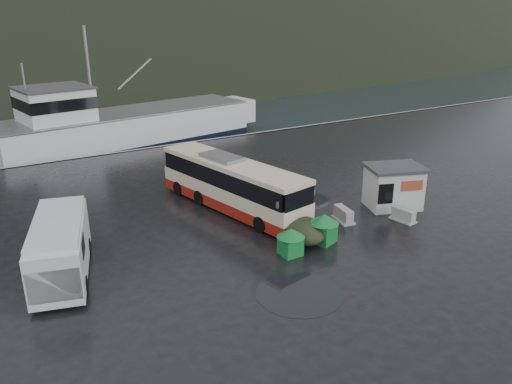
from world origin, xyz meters
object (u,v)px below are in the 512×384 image
jersey_barrier_b (403,221)px  ticket_kiosk (391,207)px  waste_bin_left (290,254)px  waste_bin_right (323,242)px  fishing_trawler (129,133)px  dome_tent (304,240)px  jersey_barrier_a (343,221)px  white_van (65,275)px  coach_bus (232,208)px

jersey_barrier_b → ticket_kiosk: bearing=61.3°
waste_bin_left → ticket_kiosk: 9.13m
ticket_kiosk → waste_bin_left: bearing=-146.8°
waste_bin_right → fishing_trawler: (-1.02, 28.86, 0.00)m
dome_tent → fishing_trawler: (-0.29, 28.20, 0.00)m
waste_bin_left → ticket_kiosk: ticket_kiosk is taller
jersey_barrier_a → waste_bin_left: bearing=-159.3°
waste_bin_left → fishing_trawler: fishing_trawler is taller
jersey_barrier_a → jersey_barrier_b: size_ratio=1.06×
ticket_kiosk → dome_tent: bearing=-151.3°
dome_tent → ticket_kiosk: ticket_kiosk is taller
waste_bin_right → dome_tent: waste_bin_right is taller
waste_bin_left → jersey_barrier_a: 5.29m
fishing_trawler → jersey_barrier_b: bearing=-86.4°
jersey_barrier_a → jersey_barrier_b: 3.40m
waste_bin_right → jersey_barrier_b: bearing=-1.5°
white_van → waste_bin_right: 12.59m
waste_bin_right → ticket_kiosk: 6.89m
dome_tent → fishing_trawler: fishing_trawler is taller
waste_bin_left → fishing_trawler: size_ratio=0.05×
waste_bin_left → ticket_kiosk: size_ratio=0.42×
waste_bin_left → waste_bin_right: size_ratio=0.89×
white_van → ticket_kiosk: bearing=10.6°
ticket_kiosk → jersey_barrier_b: size_ratio=2.25×
waste_bin_right → fishing_trawler: fishing_trawler is taller
dome_tent → ticket_kiosk: bearing=8.4°
ticket_kiosk → fishing_trawler: 28.18m
coach_bus → waste_bin_left: coach_bus is taller
white_van → waste_bin_left: (9.89, -3.64, 0.00)m
waste_bin_right → jersey_barrier_a: bearing=30.5°
coach_bus → jersey_barrier_a: size_ratio=7.17×
waste_bin_right → jersey_barrier_b: (5.63, -0.15, 0.00)m
white_van → jersey_barrier_a: bearing=8.7°
coach_bus → fishing_trawler: size_ratio=0.39×
waste_bin_left → waste_bin_right: (2.24, 0.27, 0.00)m
dome_tent → fishing_trawler: 28.20m
jersey_barrier_a → jersey_barrier_b: (2.92, -1.75, 0.00)m
dome_tent → jersey_barrier_a: size_ratio=1.88×
ticket_kiosk → jersey_barrier_a: size_ratio=2.11×
ticket_kiosk → coach_bus: bearing=171.1°
coach_bus → dome_tent: 5.93m
jersey_barrier_a → waste_bin_right: bearing=-149.5°
waste_bin_left → jersey_barrier_a: bearing=20.7°
waste_bin_left → jersey_barrier_b: size_ratio=0.94×
waste_bin_left → jersey_barrier_a: (4.95, 1.87, 0.00)m
coach_bus → waste_bin_left: bearing=-104.9°
coach_bus → jersey_barrier_a: coach_bus is taller
jersey_barrier_a → jersey_barrier_b: bearing=-30.9°
dome_tent → waste_bin_right: bearing=-41.7°
dome_tent → jersey_barrier_b: 6.42m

